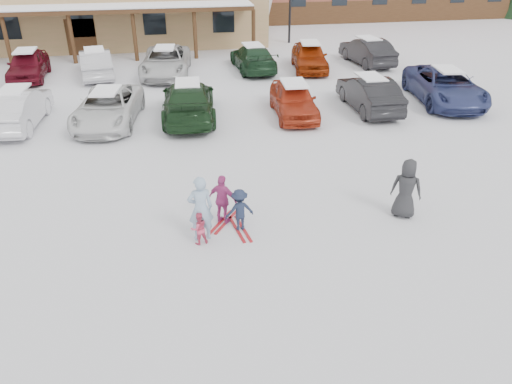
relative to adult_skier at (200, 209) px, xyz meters
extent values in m
plane|color=white|center=(1.23, -0.53, -0.91)|extent=(160.00, 160.00, 0.00)
cube|color=tan|center=(-7.77, 27.47, 0.89)|extent=(28.00, 10.00, 3.60)
cube|color=#422814|center=(-7.77, 21.27, 1.99)|extent=(25.20, 2.60, 0.25)
cube|color=#422814|center=(17.23, 30.51, -0.01)|extent=(24.00, 0.10, 1.80)
cylinder|color=black|center=(7.96, 23.83, 1.80)|extent=(0.16, 0.16, 5.42)
imported|color=#8FAAC4|center=(0.00, 0.00, 0.00)|extent=(0.70, 0.50, 1.81)
imported|color=#D24162|center=(-0.08, -0.22, -0.45)|extent=(0.51, 0.44, 0.90)
imported|color=#1A233A|center=(1.05, 0.26, -0.30)|extent=(0.84, 0.57, 1.21)
cube|color=#A3171D|center=(1.05, 0.26, -0.89)|extent=(0.42, 1.41, 0.03)
imported|color=#B3387E|center=(0.65, 0.69, -0.18)|extent=(0.90, 0.76, 1.44)
cube|color=#A3171D|center=(0.65, 0.69, -0.89)|extent=(0.94, 1.28, 0.03)
imported|color=#262729|center=(5.71, 0.19, -0.04)|extent=(1.01, 0.91, 1.73)
imported|color=silver|center=(-6.70, 9.63, -0.13)|extent=(1.91, 4.79, 1.55)
imported|color=silver|center=(-3.11, 9.33, -0.20)|extent=(2.96, 5.31, 1.40)
imported|color=#173118|center=(0.20, 9.40, -0.13)|extent=(2.46, 5.46, 1.55)
imported|color=#AB2F16|center=(4.65, 8.97, -0.18)|extent=(1.92, 4.31, 1.44)
imported|color=black|center=(8.13, 9.17, -0.16)|extent=(1.61, 4.53, 1.49)
imported|color=navy|center=(11.98, 9.61, -0.14)|extent=(3.25, 5.82, 1.54)
imported|color=#570C18|center=(-7.89, 17.12, -0.15)|extent=(1.96, 4.50, 1.51)
imported|color=#B9B8BD|center=(-4.36, 16.88, -0.17)|extent=(2.23, 4.66, 1.47)
imported|color=silver|center=(-0.65, 16.61, -0.15)|extent=(3.02, 5.63, 1.50)
imported|color=#18351F|center=(4.21, 16.82, -0.20)|extent=(2.23, 4.96, 1.41)
imported|color=#902908|center=(7.37, 16.37, -0.14)|extent=(2.42, 4.70, 1.53)
imported|color=black|center=(11.08, 17.09, -0.15)|extent=(2.07, 4.72, 1.51)
camera|label=1|loc=(-0.50, -11.12, 6.40)|focal=35.00mm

